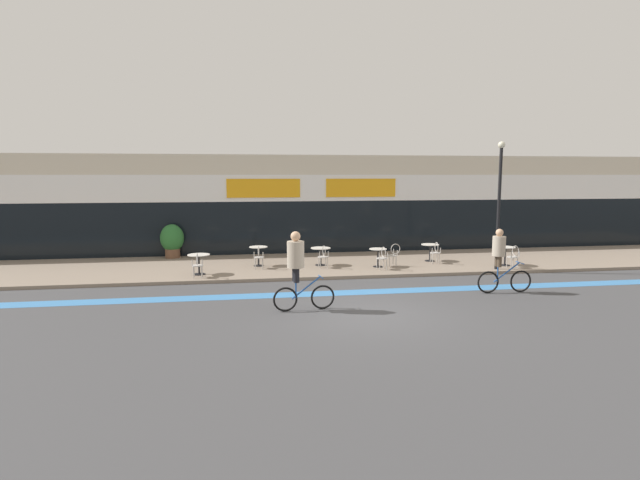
% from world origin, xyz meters
% --- Properties ---
extents(ground_plane, '(120.00, 120.00, 0.00)m').
position_xyz_m(ground_plane, '(0.00, 0.00, 0.00)').
color(ground_plane, '#424244').
extents(sidewalk_slab, '(40.00, 5.50, 0.12)m').
position_xyz_m(sidewalk_slab, '(0.00, 7.25, 0.06)').
color(sidewalk_slab, gray).
rests_on(sidewalk_slab, ground).
extents(storefront_facade, '(40.00, 4.06, 4.62)m').
position_xyz_m(storefront_facade, '(0.00, 11.96, 2.30)').
color(storefront_facade, beige).
rests_on(storefront_facade, ground).
extents(bike_lane_stripe, '(36.00, 0.70, 0.01)m').
position_xyz_m(bike_lane_stripe, '(0.00, 2.49, 0.00)').
color(bike_lane_stripe, '#3D7AB7').
rests_on(bike_lane_stripe, ground).
extents(bistro_table_0, '(0.80, 0.80, 0.74)m').
position_xyz_m(bistro_table_0, '(-4.81, 5.59, 0.66)').
color(bistro_table_0, black).
rests_on(bistro_table_0, sidewalk_slab).
extents(bistro_table_1, '(0.72, 0.72, 0.78)m').
position_xyz_m(bistro_table_1, '(-2.62, 6.99, 0.67)').
color(bistro_table_1, black).
rests_on(bistro_table_1, sidewalk_slab).
extents(bistro_table_2, '(0.79, 0.79, 0.71)m').
position_xyz_m(bistro_table_2, '(-0.16, 6.74, 0.64)').
color(bistro_table_2, black).
rests_on(bistro_table_2, sidewalk_slab).
extents(bistro_table_3, '(0.68, 0.68, 0.72)m').
position_xyz_m(bistro_table_3, '(2.01, 6.05, 0.64)').
color(bistro_table_3, black).
rests_on(bistro_table_3, sidewalk_slab).
extents(bistro_table_4, '(0.73, 0.73, 0.72)m').
position_xyz_m(bistro_table_4, '(4.52, 7.01, 0.63)').
color(bistro_table_4, black).
rests_on(bistro_table_4, sidewalk_slab).
extents(bistro_table_5, '(0.77, 0.77, 0.75)m').
position_xyz_m(bistro_table_5, '(7.10, 5.56, 0.66)').
color(bistro_table_5, black).
rests_on(bistro_table_5, sidewalk_slab).
extents(cafe_chair_0_near, '(0.41, 0.58, 0.90)m').
position_xyz_m(cafe_chair_0_near, '(-4.81, 4.97, 0.64)').
color(cafe_chair_0_near, '#B7B2AD').
rests_on(cafe_chair_0_near, sidewalk_slab).
extents(cafe_chair_1_near, '(0.44, 0.59, 0.90)m').
position_xyz_m(cafe_chair_1_near, '(-2.63, 6.37, 0.64)').
color(cafe_chair_1_near, '#B7B2AD').
rests_on(cafe_chair_1_near, sidewalk_slab).
extents(cafe_chair_2_near, '(0.44, 0.59, 0.90)m').
position_xyz_m(cafe_chair_2_near, '(-0.15, 6.11, 0.64)').
color(cafe_chair_2_near, '#B7B2AD').
rests_on(cafe_chair_2_near, sidewalk_slab).
extents(cafe_chair_3_near, '(0.44, 0.59, 0.90)m').
position_xyz_m(cafe_chair_3_near, '(2.02, 5.43, 0.64)').
color(cafe_chair_3_near, '#B7B2AD').
rests_on(cafe_chair_3_near, sidewalk_slab).
extents(cafe_chair_3_side, '(0.60, 0.45, 0.90)m').
position_xyz_m(cafe_chair_3_side, '(2.63, 6.06, 0.64)').
color(cafe_chair_3_side, '#B7B2AD').
rests_on(cafe_chair_3_side, sidewalk_slab).
extents(cafe_chair_4_near, '(0.43, 0.59, 0.90)m').
position_xyz_m(cafe_chair_4_near, '(4.52, 6.38, 0.64)').
color(cafe_chair_4_near, '#B7B2AD').
rests_on(cafe_chair_4_near, sidewalk_slab).
extents(cafe_chair_5_near, '(0.44, 0.59, 0.90)m').
position_xyz_m(cafe_chair_5_near, '(7.11, 4.94, 0.64)').
color(cafe_chair_5_near, '#B7B2AD').
rests_on(cafe_chair_5_near, sidewalk_slab).
extents(planter_pot, '(1.00, 1.00, 1.47)m').
position_xyz_m(planter_pot, '(-6.27, 9.58, 0.90)').
color(planter_pot, brown).
rests_on(planter_pot, sidewalk_slab).
extents(lamp_post, '(0.26, 0.26, 4.83)m').
position_xyz_m(lamp_post, '(6.38, 4.91, 2.93)').
color(lamp_post, black).
rests_on(lamp_post, sidewalk_slab).
extents(cyclist_0, '(1.73, 0.56, 2.20)m').
position_xyz_m(cyclist_0, '(-1.76, 0.63, 1.31)').
color(cyclist_0, black).
rests_on(cyclist_0, ground).
extents(cyclist_1, '(1.80, 0.48, 2.04)m').
position_xyz_m(cyclist_1, '(4.79, 1.73, 1.13)').
color(cyclist_1, black).
rests_on(cyclist_1, ground).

